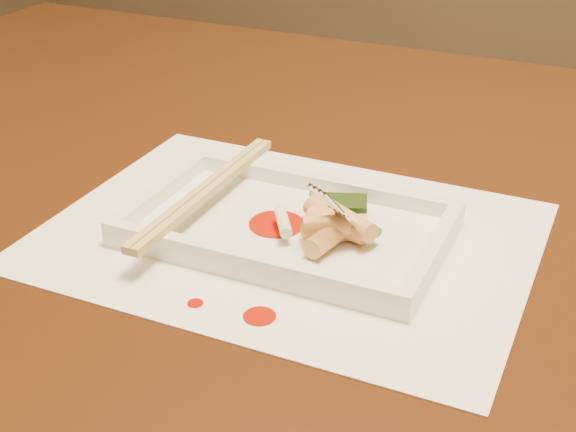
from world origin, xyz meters
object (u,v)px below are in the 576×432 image
at_px(table, 316,267).
at_px(chopstick_a, 202,190).
at_px(placemat, 288,236).
at_px(plate_base, 288,231).
at_px(fork, 379,152).

relative_size(table, chopstick_a, 6.17).
distance_m(placemat, plate_base, 0.00).
bearing_deg(fork, placemat, -165.58).
height_order(table, fork, fork).
bearing_deg(fork, chopstick_a, -173.25).
xyz_separation_m(plate_base, chopstick_a, (-0.08, 0.00, 0.02)).
xyz_separation_m(placemat, plate_base, (0.00, 0.00, 0.00)).
height_order(table, plate_base, plate_base).
bearing_deg(table, chopstick_a, -118.24).
xyz_separation_m(plate_base, fork, (0.07, 0.02, 0.08)).
relative_size(placemat, plate_base, 1.54).
xyz_separation_m(placemat, chopstick_a, (-0.08, 0.00, 0.03)).
xyz_separation_m(table, placemat, (0.02, -0.11, 0.10)).
relative_size(table, placemat, 3.50).
bearing_deg(placemat, fork, 14.42).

